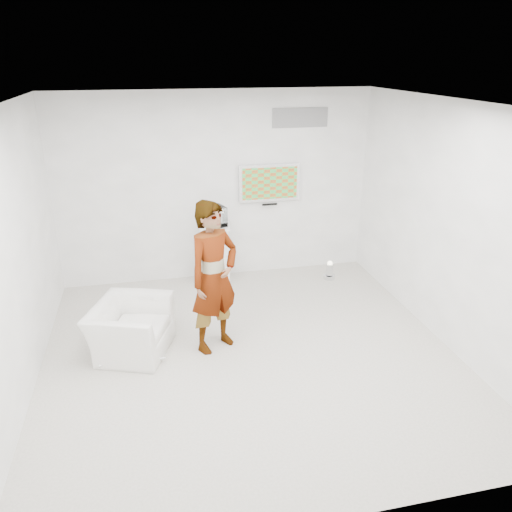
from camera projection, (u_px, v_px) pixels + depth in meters
name	position (u px, v px, depth m)	size (l,w,h in m)	color
room	(249.00, 241.00, 5.66)	(5.01, 5.01, 3.00)	beige
tv	(269.00, 183.00, 8.03)	(1.00, 0.08, 0.60)	silver
logo_decal	(300.00, 118.00, 7.79)	(0.90, 0.02, 0.30)	gray
person	(214.00, 277.00, 6.04)	(0.70, 0.46, 1.92)	white
armchair	(131.00, 328.00, 6.17)	(0.98, 0.86, 0.64)	white
pedestal	(216.00, 255.00, 8.00)	(0.47, 0.47, 0.97)	white
floor_uplight	(330.00, 270.00, 8.25)	(0.19, 0.19, 0.30)	silver
vitrine	(214.00, 216.00, 7.75)	(0.31, 0.31, 0.31)	white
console	(214.00, 220.00, 7.78)	(0.05, 0.14, 0.20)	white
wii_remote	(220.00, 210.00, 6.01)	(0.04, 0.15, 0.04)	white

